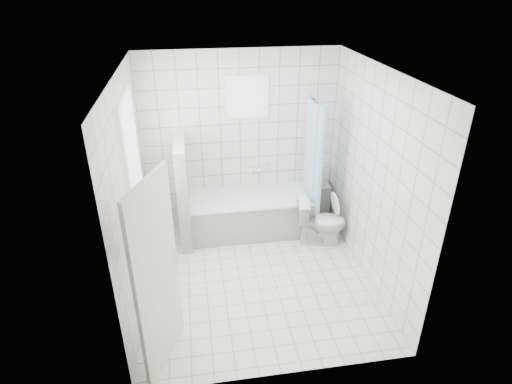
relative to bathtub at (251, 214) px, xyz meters
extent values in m
plane|color=white|center=(-0.10, -1.13, -0.29)|extent=(3.00, 3.00, 0.00)
plane|color=white|center=(-0.10, -1.13, 2.31)|extent=(3.00, 3.00, 0.00)
cube|color=white|center=(-0.10, 0.37, 1.01)|extent=(2.80, 0.02, 2.60)
cube|color=white|center=(-0.10, -2.62, 1.01)|extent=(2.80, 0.02, 2.60)
cube|color=white|center=(-1.50, -1.13, 1.01)|extent=(0.02, 3.00, 2.60)
cube|color=white|center=(1.30, -1.13, 1.01)|extent=(0.02, 3.00, 2.60)
cube|color=white|center=(-1.46, -0.83, 1.31)|extent=(0.01, 0.90, 1.40)
cube|color=white|center=(0.00, 0.33, 1.66)|extent=(0.50, 0.01, 0.50)
cube|color=white|center=(-1.41, -0.83, 0.57)|extent=(0.18, 1.02, 0.08)
cube|color=silver|center=(-1.20, -2.23, 0.71)|extent=(0.34, 0.76, 2.00)
cube|color=white|center=(0.00, 0.00, -0.02)|extent=(1.79, 0.75, 0.55)
cube|color=white|center=(0.00, 0.00, 0.27)|extent=(1.81, 0.77, 0.03)
cube|color=white|center=(-0.97, -0.05, 0.46)|extent=(0.15, 0.85, 1.50)
cube|color=white|center=(1.06, 0.25, -0.02)|extent=(0.40, 0.24, 0.55)
imported|color=white|center=(0.93, -0.48, 0.05)|extent=(0.73, 0.50, 0.69)
cylinder|color=silver|center=(0.85, -0.03, 1.71)|extent=(0.02, 0.80, 0.02)
cube|color=silver|center=(0.10, 0.33, 0.56)|extent=(0.18, 0.06, 0.06)
imported|color=#BA5D92|center=(-1.40, -0.57, 0.71)|extent=(0.12, 0.12, 0.20)
imported|color=white|center=(-1.40, -0.71, 0.74)|extent=(0.15, 0.15, 0.27)
imported|color=#CA4E85|center=(-1.40, -1.21, 0.76)|extent=(0.13, 0.13, 0.29)
imported|color=#2E99CF|center=(-1.40, -1.00, 0.71)|extent=(0.13, 0.13, 0.20)
imported|color=white|center=(-1.40, -0.85, 0.69)|extent=(0.17, 0.17, 0.17)
cylinder|color=#1B29DA|center=(1.12, 0.27, 0.38)|extent=(0.06, 0.06, 0.25)
cylinder|color=#15831E|center=(1.00, 0.16, 0.36)|extent=(0.06, 0.06, 0.19)
cylinder|color=yellow|center=(1.09, 0.17, 0.39)|extent=(0.06, 0.06, 0.26)
cylinder|color=red|center=(0.99, 0.27, 0.36)|extent=(0.06, 0.06, 0.20)
camera|label=1|loc=(-0.80, -5.43, 3.19)|focal=30.00mm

